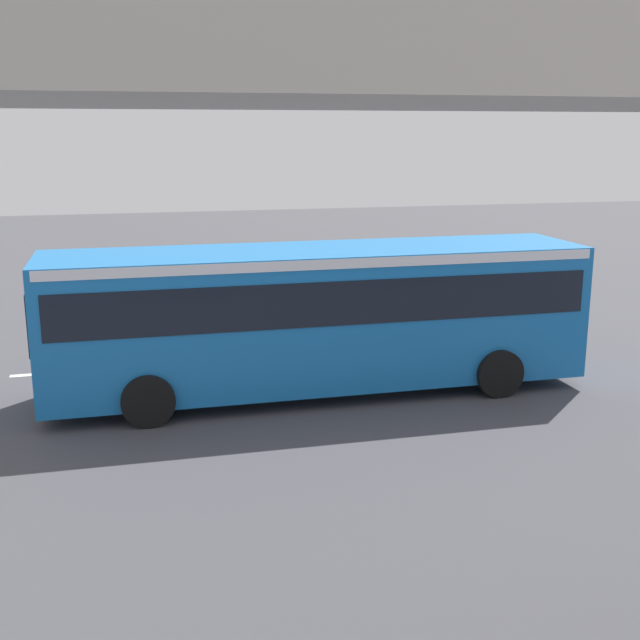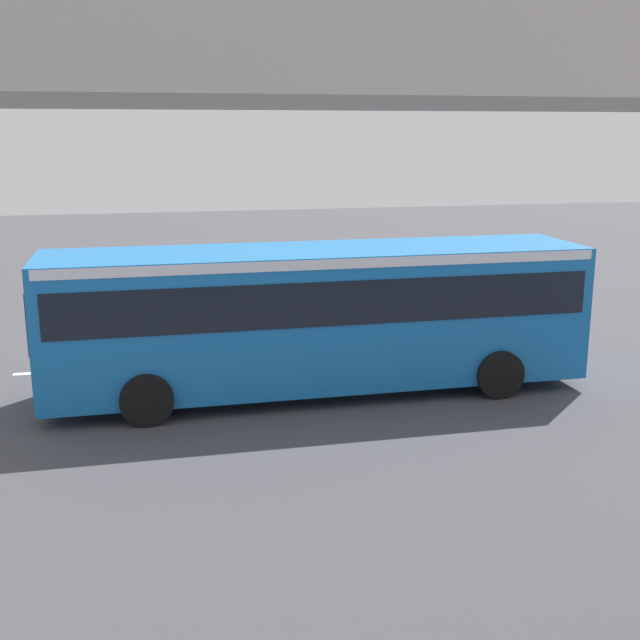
% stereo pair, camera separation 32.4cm
% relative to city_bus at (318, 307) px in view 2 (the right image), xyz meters
% --- Properties ---
extents(ground, '(80.00, 80.00, 0.00)m').
position_rel_city_bus_xyz_m(ground, '(-0.29, -0.37, -1.88)').
color(ground, '#424247').
extents(city_bus, '(11.54, 2.85, 3.15)m').
position_rel_city_bus_xyz_m(city_bus, '(0.00, 0.00, 0.00)').
color(city_bus, '#196BB7').
rests_on(city_bus, ground).
extents(pedestrian, '(0.38, 0.38, 1.79)m').
position_rel_city_bus_xyz_m(pedestrian, '(3.45, -3.20, -1.00)').
color(pedestrian, '#2D2D38').
rests_on(pedestrian, ground).
extents(traffic_sign, '(0.08, 0.60, 2.80)m').
position_rel_city_bus_xyz_m(traffic_sign, '(1.49, -3.00, 0.01)').
color(traffic_sign, slate).
rests_on(traffic_sign, ground).
extents(lane_dash_leftmost, '(2.00, 0.20, 0.01)m').
position_rel_city_bus_xyz_m(lane_dash_leftmost, '(-6.29, -2.78, -1.88)').
color(lane_dash_leftmost, silver).
rests_on(lane_dash_leftmost, ground).
extents(lane_dash_left, '(2.00, 0.20, 0.01)m').
position_rel_city_bus_xyz_m(lane_dash_left, '(-2.29, -2.78, -1.88)').
color(lane_dash_left, silver).
rests_on(lane_dash_left, ground).
extents(lane_dash_centre, '(2.00, 0.20, 0.01)m').
position_rel_city_bus_xyz_m(lane_dash_centre, '(1.71, -2.78, -1.88)').
color(lane_dash_centre, silver).
rests_on(lane_dash_centre, ground).
extents(lane_dash_right, '(2.00, 0.20, 0.01)m').
position_rel_city_bus_xyz_m(lane_dash_right, '(5.71, -2.78, -1.88)').
color(lane_dash_right, silver).
rests_on(lane_dash_right, ground).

